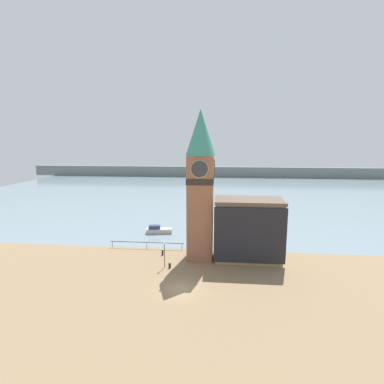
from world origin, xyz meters
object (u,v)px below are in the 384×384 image
Objects in this scene: clock_tower at (200,182)px; pier_building at (248,229)px; mooring_bollard_far at (170,265)px; boat_near at (158,230)px; mooring_bollard_near at (163,252)px; lamp_post at (164,250)px.

clock_tower reaches higher than pier_building.
mooring_bollard_far is at bearing -133.59° from clock_tower.
pier_building is 20.10m from boat_near.
clock_tower is 10.12m from pier_building.
boat_near is at bearing 144.81° from pier_building.
clock_tower is at bearing -61.22° from boat_near.
pier_building is 12.23× the size of mooring_bollard_near.
mooring_bollard_far is at bearing -158.79° from pier_building.
boat_near is at bearing 104.96° from lamp_post.
mooring_bollard_far is (-11.18, -4.34, -4.26)m from pier_building.
boat_near is (-8.92, 11.47, -11.20)m from clock_tower.
pier_building is at bearing -1.34° from mooring_bollard_near.
mooring_bollard_near is 0.23× the size of lamp_post.
pier_building is at bearing 21.21° from mooring_bollard_far.
clock_tower reaches higher than lamp_post.
pier_building is 13.78m from mooring_bollard_near.
mooring_bollard_far is (4.91, -15.68, -0.20)m from boat_near.
clock_tower reaches higher than mooring_bollard_near.
pier_building is 12.73m from mooring_bollard_far.
pier_building is (7.17, 0.13, -7.14)m from clock_tower.
clock_tower is 4.33× the size of boat_near.
pier_building reaches higher than mooring_bollard_far.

